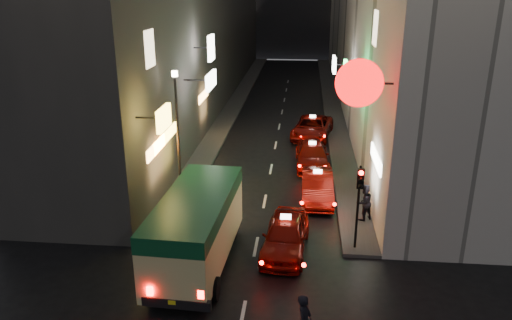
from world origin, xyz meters
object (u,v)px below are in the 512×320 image
(traffic_light, at_px, (359,190))
(lamp_post, at_px, (178,127))
(taxi_near, at_px, (285,232))
(minibus, at_px, (196,222))
(pedestrian_crossing, at_px, (304,318))

(traffic_light, bearing_deg, lamp_post, 151.09)
(taxi_near, relative_size, lamp_post, 0.87)
(traffic_light, xyz_separation_m, lamp_post, (-8.20, 4.53, 1.04))
(minibus, distance_m, taxi_near, 3.67)
(traffic_light, bearing_deg, pedestrian_crossing, -109.53)
(taxi_near, height_order, traffic_light, traffic_light)
(minibus, height_order, taxi_near, minibus)
(minibus, bearing_deg, traffic_light, 14.34)
(minibus, height_order, traffic_light, traffic_light)
(minibus, xyz_separation_m, lamp_post, (-2.13, 6.08, 1.92))
(minibus, relative_size, taxi_near, 1.24)
(traffic_light, bearing_deg, minibus, -165.66)
(taxi_near, relative_size, traffic_light, 1.55)
(pedestrian_crossing, bearing_deg, minibus, 58.38)
(lamp_post, bearing_deg, traffic_light, -28.91)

